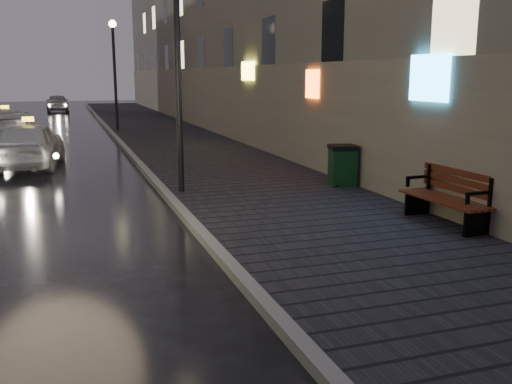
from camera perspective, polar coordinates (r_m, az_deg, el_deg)
ground at (r=7.71m, az=-12.17°, el=-10.40°), size 120.00×120.00×0.00m
sidewalk at (r=28.64m, az=-9.38°, el=5.93°), size 4.60×58.00×0.15m
curb at (r=28.35m, az=-14.19°, el=5.67°), size 0.20×58.00×0.15m
building_near at (r=33.26m, az=-5.24°, el=17.90°), size 1.80×50.00×13.00m
lamp_near at (r=13.39m, az=-7.84°, el=14.24°), size 0.36×0.36×5.28m
lamp_far at (r=29.24m, az=-13.99°, el=12.56°), size 0.36×0.36×5.28m
bench at (r=11.05m, az=18.81°, el=-0.48°), size 0.77×2.01×1.02m
trash_bin at (r=14.32m, az=8.65°, el=2.70°), size 0.80×0.80×1.01m
taxi_near at (r=19.17m, az=-21.67°, el=4.43°), size 2.22×4.41×1.44m
taxi_mid at (r=28.97m, az=-23.71°, el=6.34°), size 2.43×4.78×1.33m
car_far at (r=47.33m, az=-19.23°, el=8.40°), size 1.69×4.08×1.38m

